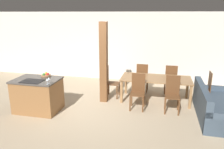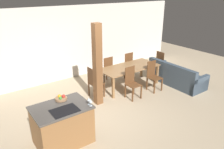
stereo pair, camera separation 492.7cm
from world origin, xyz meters
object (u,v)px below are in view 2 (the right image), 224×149
object	(u,v)px
wine_glass_middle	(89,99)
dining_chair_far_left	(107,70)
dining_chair_near_right	(153,75)
dining_chair_head_end	(94,82)
couch	(176,77)
timber_post	(97,66)
fruit_bowl	(61,98)
dining_chair_near_left	(132,82)
dining_chair_foot_end	(158,64)
dining_table	(129,69)
dining_chair_far_right	(127,64)
wine_glass_near	(91,101)
kitchen_island	(62,125)

from	to	relation	value
wine_glass_middle	dining_chair_far_left	world-z (taller)	wine_glass_middle
dining_chair_near_right	dining_chair_head_end	xyz separation A→B (m)	(-1.91, 0.70, 0.00)
couch	dining_chair_far_left	bearing A→B (deg)	52.98
dining_chair_head_end	couch	xyz separation A→B (m)	(2.95, -0.84, -0.25)
dining_chair_near_right	timber_post	bearing A→B (deg)	171.63
fruit_bowl	dining_chair_far_left	bearing A→B (deg)	36.58
dining_chair_near_left	dining_chair_far_left	size ratio (longest dim) A/B	1.00
dining_chair_near_right	dining_chair_foot_end	xyz separation A→B (m)	(0.96, 0.70, 0.00)
couch	timber_post	bearing A→B (deg)	82.51
dining_chair_far_left	couch	distance (m)	2.53
fruit_bowl	dining_chair_near_left	xyz separation A→B (m)	(2.55, 0.49, -0.44)
dining_chair_near_left	dining_chair_foot_end	distance (m)	2.04
dining_chair_foot_end	dining_chair_near_left	bearing A→B (deg)	-69.92
dining_table	couch	distance (m)	1.77
dining_chair_far_right	couch	bearing A→B (deg)	124.17
wine_glass_middle	couch	distance (m)	4.31
wine_glass_middle	dining_chair_head_end	size ratio (longest dim) A/B	0.16
wine_glass_near	couch	distance (m)	4.33
wine_glass_near	dining_chair_near_right	size ratio (longest dim) A/B	0.16
fruit_bowl	wine_glass_near	size ratio (longest dim) A/B	1.63
dining_chair_foot_end	dining_chair_far_left	bearing A→B (deg)	-110.08
dining_chair_near_left	dining_chair_head_end	world-z (taller)	same
kitchen_island	dining_chair_far_right	bearing A→B (deg)	30.79
dining_chair_far_right	timber_post	bearing A→B (deg)	28.59
kitchen_island	dining_chair_near_left	world-z (taller)	dining_chair_near_left
dining_chair_head_end	timber_post	size ratio (longest dim) A/B	0.42
dining_chair_near_left	dining_chair_near_right	distance (m)	0.95
wine_glass_middle	dining_table	bearing A→B (deg)	33.65
dining_table	dining_chair_far_right	size ratio (longest dim) A/B	2.10
dining_chair_near_right	timber_post	distance (m)	2.15
kitchen_island	timber_post	size ratio (longest dim) A/B	0.50
dining_chair_near_right	dining_chair_far_left	xyz separation A→B (m)	(-0.95, 1.40, 0.00)
kitchen_island	dining_chair_far_right	xyz separation A→B (m)	(3.63, 2.17, 0.06)
fruit_bowl	dining_table	xyz separation A→B (m)	(3.02, 1.19, -0.32)
wine_glass_near	dining_chair_near_left	size ratio (longest dim) A/B	0.16
dining_chair_far_left	dining_chair_head_end	size ratio (longest dim) A/B	1.00
wine_glass_near	dining_chair_far_right	size ratio (longest dim) A/B	0.16
kitchen_island	dining_chair_far_left	size ratio (longest dim) A/B	1.21
wine_glass_middle	couch	xyz separation A→B (m)	(4.14, 0.91, -0.78)
dining_chair_far_right	timber_post	world-z (taller)	timber_post
dining_chair_far_left	wine_glass_middle	bearing A→B (deg)	48.69
dining_chair_near_right	timber_post	world-z (taller)	timber_post
fruit_bowl	wine_glass_middle	distance (m)	0.69
dining_chair_near_right	wine_glass_near	bearing A→B (deg)	-159.95
dining_table	dining_chair_far_right	bearing A→B (deg)	55.79
dining_chair_near_right	timber_post	xyz separation A→B (m)	(-2.02, 0.30, 0.69)
dining_chair_foot_end	couch	size ratio (longest dim) A/B	0.49
dining_chair_near_left	dining_chair_far_right	distance (m)	1.69
dining_chair_near_right	dining_chair_foot_end	world-z (taller)	same
fruit_bowl	wine_glass_middle	bearing A→B (deg)	-54.43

